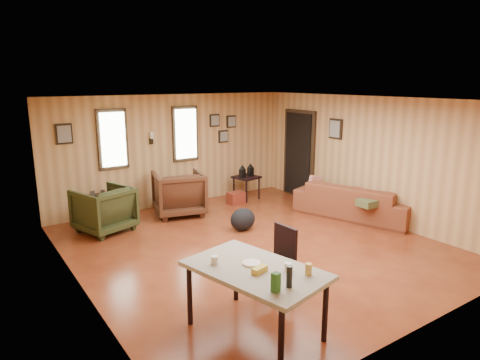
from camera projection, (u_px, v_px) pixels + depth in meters
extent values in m
cube|color=brown|center=(253.00, 246.00, 7.12)|extent=(5.50, 6.00, 0.02)
cube|color=#997C5B|center=(255.00, 99.00, 6.57)|extent=(5.50, 6.00, 0.02)
cube|color=tan|center=(172.00, 151.00, 9.27)|extent=(5.50, 0.02, 2.40)
cube|color=tan|center=(425.00, 228.00, 4.42)|extent=(5.50, 0.02, 2.40)
cube|color=tan|center=(75.00, 203.00, 5.33)|extent=(0.02, 6.00, 2.40)
cube|color=tan|center=(368.00, 158.00, 8.35)|extent=(0.02, 6.00, 2.40)
cube|color=black|center=(113.00, 139.00, 8.44)|extent=(0.60, 0.05, 1.20)
cube|color=#E0F2D1|center=(113.00, 140.00, 8.41)|extent=(0.48, 0.04, 1.06)
cube|color=black|center=(185.00, 134.00, 9.32)|extent=(0.60, 0.05, 1.20)
cube|color=#E0F2D1|center=(186.00, 134.00, 9.29)|extent=(0.48, 0.04, 1.06)
cube|color=black|center=(151.00, 141.00, 8.89)|extent=(0.07, 0.05, 0.12)
cylinder|color=silver|center=(152.00, 135.00, 8.81)|extent=(0.07, 0.07, 0.14)
cube|color=black|center=(299.00, 155.00, 9.95)|extent=(0.06, 1.00, 2.05)
cube|color=black|center=(298.00, 155.00, 9.93)|extent=(0.04, 0.82, 1.90)
cube|color=black|center=(215.00, 120.00, 9.67)|extent=(0.24, 0.04, 0.28)
cube|color=#9E998C|center=(215.00, 120.00, 9.65)|extent=(0.19, 0.02, 0.22)
cube|color=black|center=(231.00, 122.00, 9.93)|extent=(0.24, 0.04, 0.28)
cube|color=#9E998C|center=(232.00, 122.00, 9.91)|extent=(0.19, 0.02, 0.22)
cube|color=black|center=(223.00, 136.00, 9.88)|extent=(0.24, 0.04, 0.28)
cube|color=#9E998C|center=(224.00, 136.00, 9.86)|extent=(0.19, 0.02, 0.22)
cube|color=black|center=(64.00, 134.00, 7.91)|extent=(0.30, 0.04, 0.38)
cube|color=#9E998C|center=(64.00, 134.00, 7.89)|extent=(0.24, 0.02, 0.31)
cube|color=black|center=(336.00, 129.00, 8.90)|extent=(0.04, 0.34, 0.42)
cube|color=#9E998C|center=(335.00, 129.00, 8.89)|extent=(0.02, 0.27, 0.34)
imported|color=brown|center=(355.00, 195.00, 8.54)|extent=(1.39, 2.41, 0.91)
imported|color=#442314|center=(179.00, 191.00, 8.68)|extent=(1.15, 1.11, 0.99)
imported|color=#2A2F15|center=(104.00, 207.00, 7.71)|extent=(1.09, 1.06, 0.90)
cube|color=black|center=(98.00, 197.00, 8.23)|extent=(0.51, 0.47, 0.04)
cube|color=black|center=(100.00, 213.00, 8.31)|extent=(0.47, 0.42, 0.03)
cylinder|color=black|center=(92.00, 214.00, 8.03)|extent=(0.04, 0.04, 0.49)
cylinder|color=black|center=(113.00, 210.00, 8.27)|extent=(0.04, 0.04, 0.49)
cylinder|color=black|center=(86.00, 209.00, 8.31)|extent=(0.04, 0.04, 0.49)
cylinder|color=black|center=(107.00, 205.00, 8.55)|extent=(0.04, 0.04, 0.49)
cube|color=#3D3428|center=(92.00, 194.00, 8.15)|extent=(0.09, 0.02, 0.12)
cube|color=#3D3428|center=(103.00, 193.00, 8.27)|extent=(0.08, 0.02, 0.11)
cube|color=black|center=(246.00, 177.00, 9.81)|extent=(0.60, 0.60, 0.04)
cylinder|color=black|center=(247.00, 191.00, 9.59)|extent=(0.04, 0.04, 0.51)
cylinder|color=black|center=(259.00, 188.00, 9.87)|extent=(0.04, 0.04, 0.51)
cylinder|color=black|center=(234.00, 188.00, 9.87)|extent=(0.04, 0.04, 0.51)
cylinder|color=black|center=(246.00, 185.00, 10.16)|extent=(0.04, 0.04, 0.51)
cube|color=black|center=(242.00, 173.00, 9.70)|extent=(0.13, 0.13, 0.19)
cone|color=black|center=(242.00, 167.00, 9.66)|extent=(0.18, 0.18, 0.10)
cube|color=black|center=(250.00, 172.00, 9.88)|extent=(0.13, 0.13, 0.19)
cone|color=black|center=(250.00, 165.00, 9.85)|extent=(0.18, 0.18, 0.10)
cube|color=maroon|center=(236.00, 198.00, 9.53)|extent=(0.38, 0.28, 0.26)
ellipsoid|color=black|center=(243.00, 219.00, 7.81)|extent=(0.56, 0.47, 0.42)
cube|color=#464C2A|center=(369.00, 203.00, 7.89)|extent=(0.41, 0.33, 0.13)
cube|color=#B3211A|center=(315.00, 183.00, 9.08)|extent=(0.35, 0.10, 0.35)
cube|color=gray|center=(323.00, 189.00, 8.91)|extent=(0.34, 0.27, 0.10)
cube|color=gray|center=(255.00, 270.00, 4.52)|extent=(1.20, 1.64, 0.05)
cylinder|color=black|center=(281.00, 342.00, 3.92)|extent=(0.07, 0.07, 0.71)
cylinder|color=black|center=(325.00, 310.00, 4.45)|extent=(0.07, 0.07, 0.71)
cylinder|color=black|center=(190.00, 295.00, 4.77)|extent=(0.07, 0.07, 0.71)
cylinder|color=black|center=(236.00, 273.00, 5.30)|extent=(0.07, 0.07, 0.71)
cylinder|color=silver|center=(288.00, 267.00, 4.44)|extent=(0.09, 0.09, 0.09)
cylinder|color=silver|center=(215.00, 260.00, 4.61)|extent=(0.09, 0.09, 0.09)
cube|color=#235920|center=(276.00, 282.00, 4.00)|extent=(0.08, 0.08, 0.19)
cylinder|color=black|center=(289.00, 277.00, 4.08)|extent=(0.07, 0.07, 0.22)
cylinder|color=tan|center=(308.00, 269.00, 4.36)|extent=(0.09, 0.09, 0.12)
cylinder|color=silver|center=(251.00, 263.00, 4.62)|extent=(0.24, 0.24, 0.02)
cube|color=gold|center=(260.00, 270.00, 4.41)|extent=(0.19, 0.12, 0.06)
cube|color=#2A2F15|center=(275.00, 264.00, 5.37)|extent=(0.43, 0.43, 0.05)
cube|color=black|center=(285.00, 243.00, 5.42)|extent=(0.06, 0.39, 0.45)
cylinder|color=black|center=(273.00, 289.00, 5.20)|extent=(0.04, 0.04, 0.43)
cylinder|color=black|center=(293.00, 281.00, 5.39)|extent=(0.04, 0.04, 0.43)
cylinder|color=black|center=(256.00, 279.00, 5.45)|extent=(0.04, 0.04, 0.43)
cylinder|color=black|center=(275.00, 272.00, 5.65)|extent=(0.04, 0.04, 0.43)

